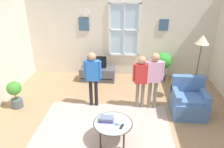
{
  "coord_description": "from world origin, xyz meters",
  "views": [
    {
      "loc": [
        0.25,
        -3.92,
        2.99
      ],
      "look_at": [
        -0.07,
        0.41,
        1.02
      ],
      "focal_mm": 34.2,
      "sensor_mm": 36.0,
      "label": 1
    }
  ],
  "objects_px": {
    "floor_lamp": "(201,47)",
    "person_pink_shirt": "(154,75)",
    "coffee_table": "(113,124)",
    "potted_plant_by_window": "(163,62)",
    "book_stack": "(106,119)",
    "armchair": "(188,101)",
    "person_red_shirt": "(141,77)",
    "potted_plant_corner": "(15,93)",
    "person_blue_shirt": "(93,74)",
    "cup": "(119,123)",
    "television": "(97,62)",
    "remote_near_books": "(122,126)",
    "tv_stand": "(97,74)"
  },
  "relations": [
    {
      "from": "armchair",
      "to": "remote_near_books",
      "type": "xyz_separation_m",
      "value": [
        -1.53,
        -1.2,
        0.12
      ]
    },
    {
      "from": "book_stack",
      "to": "person_pink_shirt",
      "type": "bearing_deg",
      "value": 50.3
    },
    {
      "from": "book_stack",
      "to": "person_blue_shirt",
      "type": "relative_size",
      "value": 0.2
    },
    {
      "from": "cup",
      "to": "book_stack",
      "type": "bearing_deg",
      "value": 156.37
    },
    {
      "from": "person_pink_shirt",
      "to": "person_blue_shirt",
      "type": "distance_m",
      "value": 1.45
    },
    {
      "from": "book_stack",
      "to": "person_pink_shirt",
      "type": "xyz_separation_m",
      "value": [
        1.01,
        1.21,
        0.42
      ]
    },
    {
      "from": "television",
      "to": "potted_plant_by_window",
      "type": "distance_m",
      "value": 2.03
    },
    {
      "from": "person_red_shirt",
      "to": "potted_plant_corner",
      "type": "xyz_separation_m",
      "value": [
        -3.06,
        -0.22,
        -0.44
      ]
    },
    {
      "from": "tv_stand",
      "to": "person_blue_shirt",
      "type": "bearing_deg",
      "value": -85.95
    },
    {
      "from": "armchair",
      "to": "potted_plant_by_window",
      "type": "bearing_deg",
      "value": 101.63
    },
    {
      "from": "book_stack",
      "to": "person_blue_shirt",
      "type": "xyz_separation_m",
      "value": [
        -0.45,
        1.22,
        0.4
      ]
    },
    {
      "from": "floor_lamp",
      "to": "person_red_shirt",
      "type": "bearing_deg",
      "value": -162.58
    },
    {
      "from": "coffee_table",
      "to": "person_pink_shirt",
      "type": "relative_size",
      "value": 0.53
    },
    {
      "from": "book_stack",
      "to": "person_pink_shirt",
      "type": "height_order",
      "value": "person_pink_shirt"
    },
    {
      "from": "coffee_table",
      "to": "floor_lamp",
      "type": "height_order",
      "value": "floor_lamp"
    },
    {
      "from": "person_pink_shirt",
      "to": "potted_plant_corner",
      "type": "bearing_deg",
      "value": -176.16
    },
    {
      "from": "person_red_shirt",
      "to": "television",
      "type": "bearing_deg",
      "value": 130.8
    },
    {
      "from": "television",
      "to": "potted_plant_corner",
      "type": "xyz_separation_m",
      "value": [
        -1.81,
        -1.68,
        -0.21
      ]
    },
    {
      "from": "person_pink_shirt",
      "to": "potted_plant_by_window",
      "type": "bearing_deg",
      "value": 73.95
    },
    {
      "from": "person_pink_shirt",
      "to": "person_blue_shirt",
      "type": "relative_size",
      "value": 1.02
    },
    {
      "from": "coffee_table",
      "to": "potted_plant_by_window",
      "type": "relative_size",
      "value": 0.84
    },
    {
      "from": "cup",
      "to": "person_pink_shirt",
      "type": "relative_size",
      "value": 0.06
    },
    {
      "from": "floor_lamp",
      "to": "person_pink_shirt",
      "type": "bearing_deg",
      "value": -158.43
    },
    {
      "from": "person_red_shirt",
      "to": "tv_stand",
      "type": "bearing_deg",
      "value": 130.75
    },
    {
      "from": "person_pink_shirt",
      "to": "person_blue_shirt",
      "type": "height_order",
      "value": "person_pink_shirt"
    },
    {
      "from": "television",
      "to": "remote_near_books",
      "type": "relative_size",
      "value": 4.07
    },
    {
      "from": "coffee_table",
      "to": "remote_near_books",
      "type": "xyz_separation_m",
      "value": [
        0.17,
        -0.11,
        0.04
      ]
    },
    {
      "from": "armchair",
      "to": "person_red_shirt",
      "type": "relative_size",
      "value": 0.64
    },
    {
      "from": "person_blue_shirt",
      "to": "potted_plant_corner",
      "type": "bearing_deg",
      "value": -173.08
    },
    {
      "from": "book_stack",
      "to": "cup",
      "type": "bearing_deg",
      "value": -23.63
    },
    {
      "from": "tv_stand",
      "to": "potted_plant_corner",
      "type": "distance_m",
      "value": 2.48
    },
    {
      "from": "remote_near_books",
      "to": "person_blue_shirt",
      "type": "height_order",
      "value": "person_blue_shirt"
    },
    {
      "from": "potted_plant_corner",
      "to": "floor_lamp",
      "type": "xyz_separation_m",
      "value": [
        4.48,
        0.67,
        1.07
      ]
    },
    {
      "from": "television",
      "to": "book_stack",
      "type": "relative_size",
      "value": 2.07
    },
    {
      "from": "person_pink_shirt",
      "to": "floor_lamp",
      "type": "height_order",
      "value": "floor_lamp"
    },
    {
      "from": "tv_stand",
      "to": "television",
      "type": "relative_size",
      "value": 1.9
    },
    {
      "from": "coffee_table",
      "to": "remote_near_books",
      "type": "relative_size",
      "value": 5.49
    },
    {
      "from": "person_red_shirt",
      "to": "person_blue_shirt",
      "type": "bearing_deg",
      "value": 179.55
    },
    {
      "from": "book_stack",
      "to": "potted_plant_corner",
      "type": "bearing_deg",
      "value": 157.25
    },
    {
      "from": "television",
      "to": "remote_near_books",
      "type": "distance_m",
      "value": 2.96
    },
    {
      "from": "floor_lamp",
      "to": "potted_plant_corner",
      "type": "bearing_deg",
      "value": -171.53
    },
    {
      "from": "cup",
      "to": "television",
      "type": "bearing_deg",
      "value": 105.92
    },
    {
      "from": "television",
      "to": "person_blue_shirt",
      "type": "height_order",
      "value": "person_blue_shirt"
    },
    {
      "from": "cup",
      "to": "remote_near_books",
      "type": "relative_size",
      "value": 0.58
    },
    {
      "from": "armchair",
      "to": "person_pink_shirt",
      "type": "distance_m",
      "value": 1.03
    },
    {
      "from": "book_stack",
      "to": "floor_lamp",
      "type": "distance_m",
      "value": 2.87
    },
    {
      "from": "person_blue_shirt",
      "to": "potted_plant_corner",
      "type": "height_order",
      "value": "person_blue_shirt"
    },
    {
      "from": "remote_near_books",
      "to": "potted_plant_corner",
      "type": "bearing_deg",
      "value": 156.66
    },
    {
      "from": "potted_plant_corner",
      "to": "tv_stand",
      "type": "bearing_deg",
      "value": 42.95
    },
    {
      "from": "book_stack",
      "to": "cup",
      "type": "height_order",
      "value": "book_stack"
    }
  ]
}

